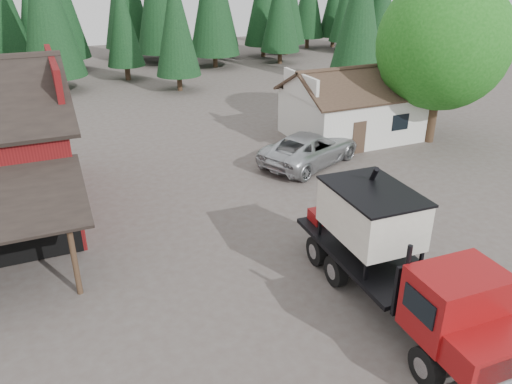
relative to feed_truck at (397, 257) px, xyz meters
name	(u,v)px	position (x,y,z in m)	size (l,w,h in m)	color
ground	(248,287)	(-4.01, 2.97, -2.01)	(120.00, 120.00, 0.00)	#4D423C
farmhouse	(353,112)	(8.99, 15.97, -0.34)	(8.60, 6.42, 4.65)	silver
deciduous_tree	(443,48)	(13.00, 12.94, 3.90)	(8.00, 8.00, 10.20)	#382619
conifer_backdrop	(94,71)	(-4.01, 44.97, -2.01)	(76.00, 16.00, 16.00)	black
near_pine_b	(176,22)	(1.99, 32.97, 3.88)	(3.96, 3.96, 10.40)	#382619
near_pine_c	(361,7)	(17.99, 28.97, 4.88)	(4.84, 4.84, 12.40)	#382619
near_pine_d	(45,4)	(-8.01, 36.97, 5.38)	(5.28, 5.28, 13.40)	#382619
feed_truck	(397,257)	(0.00, 0.00, 0.00)	(2.96, 9.63, 4.30)	black
silver_car	(310,148)	(3.99, 12.69, -1.09)	(3.07, 6.66, 1.85)	#B6BABE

